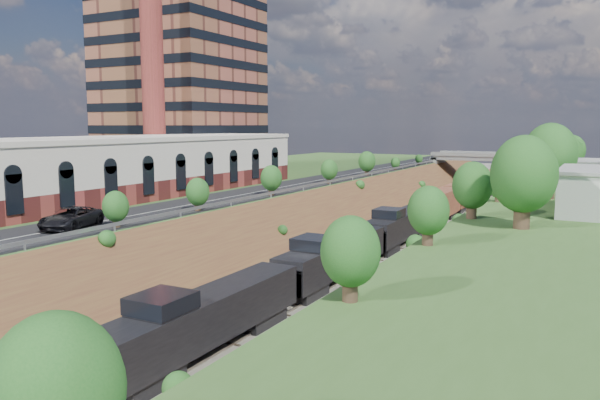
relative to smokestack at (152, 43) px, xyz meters
The scene contains 15 objects.
platform_left 23.05m from the smokestack, 53.13° to the left, with size 44.00×180.00×5.00m, color #3A5E26.
embankment_left 35.58m from the smokestack, ahead, with size 7.07×180.00×7.07m, color brown.
embankment_right 53.39m from the smokestack, ahead, with size 7.07×180.00×7.07m, color brown.
rail_left_track 41.86m from the smokestack, ahead, with size 1.58×180.00×0.18m, color gray.
rail_right_track 46.11m from the smokestack, ahead, with size 1.58×180.00×0.18m, color gray.
road 28.88m from the smokestack, 11.04° to the left, with size 8.00×180.00×0.10m, color black.
guardrail 31.59m from the smokestack, ahead, with size 0.10×171.00×0.70m.
commercial_building 25.69m from the smokestack, 66.04° to the right, with size 14.30×62.30×7.00m.
highrise_tower 19.55m from the smokestack, 116.57° to the left, with size 22.00×22.00×53.90m.
smokestack is the anchor object (origin of this frame).
overpass 77.82m from the smokestack, 61.39° to the left, with size 24.50×8.30×7.40m.
tree_right_large 57.52m from the smokestack, 16.80° to the right, with size 5.25×5.25×7.61m.
tree_left_crest 46.95m from the smokestack, 56.09° to the right, with size 2.45×2.45×3.55m.
freight_train 62.08m from the smokestack, 48.15° to the left, with size 2.82×174.45×4.55m.
suv 43.78m from the smokestack, 58.03° to the right, with size 2.81×6.09×1.69m, color black.
Camera 1 is at (23.05, -9.90, 13.42)m, focal length 35.00 mm.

